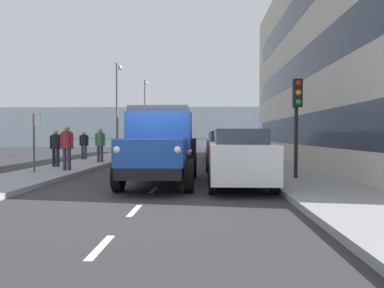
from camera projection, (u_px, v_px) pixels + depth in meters
name	position (u px, v px, depth m)	size (l,w,h in m)	color
ground_plane	(180.00, 162.00, 20.52)	(80.00, 80.00, 0.00)	#2D2D30
sidewalk_left	(261.00, 161.00, 20.35)	(2.56, 40.81, 0.15)	gray
sidewalk_right	(100.00, 160.00, 20.69)	(2.56, 40.81, 0.15)	gray
road_centreline_markings	(180.00, 161.00, 20.67)	(0.12, 37.67, 0.01)	silver
building_terrace	(365.00, 62.00, 17.94)	(7.23, 22.56, 10.55)	beige
sea_horizon	(193.00, 127.00, 43.84)	(80.00, 0.80, 5.00)	#8C9EAD
seawall_railing	(192.00, 140.00, 40.28)	(28.08, 0.08, 1.20)	#4C5156
truck_vintage_blue	(160.00, 147.00, 10.91)	(2.17, 5.64, 2.43)	black
car_white_kerbside_near	(238.00, 157.00, 10.62)	(1.81, 4.51, 1.72)	white
car_maroon_kerbside_1	(227.00, 150.00, 15.94)	(1.90, 4.41, 1.72)	maroon
car_silver_kerbside_2	(221.00, 145.00, 22.17)	(1.90, 4.39, 1.72)	#B7BABF
car_red_oppositeside_0	(140.00, 146.00, 21.19)	(1.80, 4.56, 1.72)	#B21E1E
pedestrian_with_bag	(67.00, 144.00, 14.06)	(0.53, 0.34, 1.79)	#383342
pedestrian_couple_b	(56.00, 145.00, 15.70)	(0.53, 0.34, 1.64)	black
pedestrian_in_dark_coat	(100.00, 142.00, 18.37)	(0.53, 0.34, 1.77)	#383342
pedestrian_near_railing	(84.00, 143.00, 20.40)	(0.53, 0.34, 1.64)	#383342
traffic_light_near	(297.00, 107.00, 11.44)	(0.28, 0.41, 3.20)	black
lamp_post_promenade	(118.00, 100.00, 25.25)	(0.32, 1.14, 6.50)	#59595B
lamp_post_far	(145.00, 108.00, 36.19)	(0.32, 1.14, 7.00)	#59595B
street_sign	(34.00, 131.00, 13.17)	(0.50, 0.07, 2.25)	#4C4C4C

